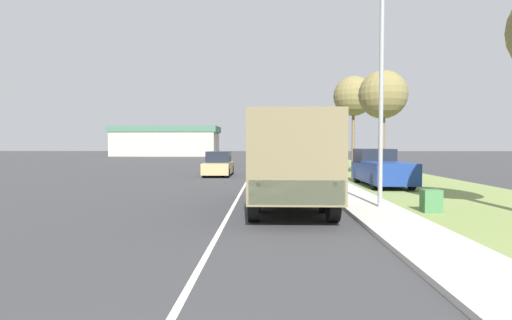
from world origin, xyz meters
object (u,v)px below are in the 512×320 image
object	(u,v)px
car_nearest_ahead	(219,165)
pickup_truck	(380,168)
military_truck	(289,158)
lamp_post	(376,56)
car_second_ahead	(271,159)

from	to	relation	value
car_nearest_ahead	pickup_truck	bearing A→B (deg)	-34.16
military_truck	car_nearest_ahead	size ratio (longest dim) A/B	1.65
pickup_truck	lamp_post	bearing A→B (deg)	-107.03
military_truck	lamp_post	distance (m)	4.19
car_second_ahead	military_truck	bearing A→B (deg)	-89.31
lamp_post	military_truck	bearing A→B (deg)	176.07
lamp_post	pickup_truck	bearing A→B (deg)	72.97
car_second_ahead	lamp_post	size ratio (longest dim) A/B	0.48
car_second_ahead	lamp_post	bearing A→B (deg)	-83.69
pickup_truck	lamp_post	size ratio (longest dim) A/B	0.66
military_truck	car_second_ahead	xyz separation A→B (m)	(-0.33, 27.18, -0.99)
military_truck	car_second_ahead	size ratio (longest dim) A/B	1.79
military_truck	pickup_truck	xyz separation A→B (m)	(5.10, 7.67, -0.79)
car_second_ahead	pickup_truck	xyz separation A→B (m)	(5.43, -19.51, 0.20)
military_truck	lamp_post	world-z (taller)	lamp_post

